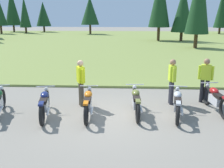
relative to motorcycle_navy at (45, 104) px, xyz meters
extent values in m
plane|color=gray|center=(2.12, 0.25, -0.44)|extent=(140.00, 140.00, 0.00)
cube|color=olive|center=(2.12, 25.52, -0.39)|extent=(80.00, 44.00, 0.10)
cylinder|color=#47331E|center=(-13.68, 43.77, 0.18)|extent=(0.36, 0.36, 1.23)
cone|color=#193D1E|center=(-13.68, 43.77, 3.11)|extent=(2.87, 2.87, 4.64)
cylinder|color=#47331E|center=(6.75, 26.05, 0.46)|extent=(0.36, 0.36, 1.80)
cylinder|color=#47331E|center=(9.59, 25.78, 0.17)|extent=(0.36, 0.36, 1.22)
cone|color=#193D1E|center=(9.59, 25.78, 3.57)|extent=(2.69, 2.69, 5.58)
cylinder|color=#47331E|center=(-15.72, 39.49, 0.14)|extent=(0.36, 0.36, 1.16)
cone|color=#193D1E|center=(-15.72, 39.49, 3.41)|extent=(2.04, 2.04, 5.37)
cylinder|color=#47331E|center=(9.46, 18.30, 0.30)|extent=(0.36, 0.36, 1.48)
cylinder|color=#47331E|center=(-19.65, 37.96, 0.32)|extent=(0.36, 0.36, 1.52)
cylinder|color=#47331E|center=(-3.63, 37.83, 0.42)|extent=(0.36, 0.36, 1.72)
cone|color=#193D1E|center=(-3.63, 37.83, 3.61)|extent=(3.15, 3.15, 4.66)
cylinder|color=#47331E|center=(-19.84, 43.80, 0.26)|extent=(0.36, 0.36, 1.39)
cone|color=#193D1E|center=(-19.84, 43.80, 4.40)|extent=(2.94, 2.94, 6.89)
cylinder|color=#47331E|center=(19.19, 39.80, 0.15)|extent=(0.36, 0.36, 1.17)
cone|color=#193D1E|center=(19.19, 39.80, 3.95)|extent=(2.27, 2.27, 6.44)
torus|color=black|center=(-1.74, 0.73, -0.09)|extent=(0.27, 0.70, 0.70)
cylinder|color=silver|center=(-1.71, 0.63, 0.42)|extent=(0.61, 0.19, 0.03)
sphere|color=silver|center=(-1.74, 0.75, 0.29)|extent=(0.14, 0.14, 0.14)
cylinder|color=silver|center=(-1.35, -0.20, -0.14)|extent=(0.21, 0.55, 0.07)
torus|color=black|center=(-0.13, 0.67, -0.09)|extent=(0.23, 0.71, 0.70)
torus|color=black|center=(0.13, -0.70, -0.09)|extent=(0.23, 0.71, 0.70)
cube|color=silver|center=(0.00, -0.01, -0.04)|extent=(0.32, 0.67, 0.28)
ellipsoid|color=navy|center=(-0.03, 0.16, 0.24)|extent=(0.35, 0.52, 0.22)
cube|color=black|center=(0.04, -0.23, 0.18)|extent=(0.31, 0.51, 0.10)
cube|color=navy|center=(0.13, -0.70, 0.25)|extent=(0.20, 0.34, 0.06)
cylinder|color=silver|center=(-0.11, 0.58, 0.42)|extent=(0.62, 0.15, 0.03)
sphere|color=silver|center=(-0.13, 0.69, 0.29)|extent=(0.14, 0.14, 0.14)
cylinder|color=silver|center=(0.19, -0.28, -0.14)|extent=(0.17, 0.55, 0.07)
torus|color=black|center=(1.34, 0.82, -0.09)|extent=(0.14, 0.70, 0.70)
torus|color=black|center=(1.43, -0.58, -0.09)|extent=(0.14, 0.70, 0.70)
cube|color=silver|center=(1.38, 0.12, -0.04)|extent=(0.24, 0.65, 0.28)
ellipsoid|color=orange|center=(1.37, 0.30, 0.24)|extent=(0.29, 0.50, 0.22)
cube|color=black|center=(1.40, -0.10, 0.18)|extent=(0.25, 0.49, 0.10)
cube|color=orange|center=(1.43, -0.58, 0.25)|extent=(0.16, 0.33, 0.06)
cylinder|color=silver|center=(1.34, 0.72, 0.42)|extent=(0.62, 0.07, 0.03)
sphere|color=silver|center=(1.34, 0.84, 0.29)|extent=(0.14, 0.14, 0.14)
cylinder|color=silver|center=(1.54, -0.17, -0.14)|extent=(0.10, 0.55, 0.07)
torus|color=black|center=(2.90, 1.07, -0.09)|extent=(0.13, 0.70, 0.70)
torus|color=black|center=(2.96, -0.33, -0.09)|extent=(0.13, 0.70, 0.70)
cube|color=silver|center=(2.93, 0.37, -0.04)|extent=(0.23, 0.65, 0.28)
ellipsoid|color=brown|center=(2.93, 0.55, 0.24)|extent=(0.28, 0.49, 0.22)
cube|color=black|center=(2.94, 0.15, 0.18)|extent=(0.24, 0.49, 0.10)
cube|color=brown|center=(2.96, -0.33, 0.25)|extent=(0.15, 0.33, 0.06)
cylinder|color=silver|center=(2.91, 0.97, 0.42)|extent=(0.62, 0.06, 0.03)
sphere|color=silver|center=(2.90, 1.09, 0.29)|extent=(0.14, 0.14, 0.14)
cylinder|color=silver|center=(3.09, 0.08, -0.14)|extent=(0.09, 0.55, 0.07)
torus|color=black|center=(4.37, 0.94, -0.09)|extent=(0.22, 0.71, 0.70)
torus|color=black|center=(4.14, -0.44, -0.09)|extent=(0.22, 0.71, 0.70)
cube|color=silver|center=(4.25, 0.25, -0.04)|extent=(0.31, 0.66, 0.28)
ellipsoid|color=#B7B7BC|center=(4.29, 0.43, 0.24)|extent=(0.34, 0.52, 0.22)
cube|color=black|center=(4.22, 0.03, 0.18)|extent=(0.30, 0.51, 0.10)
cube|color=#B7B7BC|center=(4.14, -0.44, 0.25)|extent=(0.19, 0.34, 0.06)
cylinder|color=silver|center=(4.36, 0.84, 0.42)|extent=(0.62, 0.14, 0.03)
sphere|color=silver|center=(4.38, 0.96, 0.29)|extent=(0.14, 0.14, 0.14)
cylinder|color=silver|center=(4.34, -0.07, -0.14)|extent=(0.16, 0.55, 0.07)
torus|color=black|center=(5.56, 1.47, -0.09)|extent=(0.17, 0.71, 0.70)
cube|color=silver|center=(5.63, 0.77, -0.04)|extent=(0.27, 0.66, 0.28)
ellipsoid|color=#AD1919|center=(5.61, 0.95, 0.24)|extent=(0.31, 0.50, 0.22)
cube|color=black|center=(5.65, 0.55, 0.18)|extent=(0.27, 0.50, 0.10)
cylinder|color=silver|center=(5.57, 1.37, 0.42)|extent=(0.62, 0.10, 0.03)
sphere|color=silver|center=(5.56, 1.49, 0.29)|extent=(0.14, 0.14, 0.14)
cylinder|color=silver|center=(5.80, 0.49, -0.14)|extent=(0.13, 0.55, 0.07)
cylinder|color=black|center=(5.62, 1.71, 0.00)|extent=(0.14, 0.14, 0.88)
cylinder|color=black|center=(5.44, 1.75, 0.00)|extent=(0.14, 0.14, 0.88)
cube|color=#C6E52D|center=(5.53, 1.73, 0.72)|extent=(0.41, 0.31, 0.56)
sphere|color=#9E7051|center=(5.53, 1.73, 1.12)|extent=(0.22, 0.22, 0.22)
cylinder|color=#C6E52D|center=(5.75, 1.67, 0.70)|extent=(0.09, 0.09, 0.52)
cylinder|color=#C6E52D|center=(5.31, 1.79, 0.70)|extent=(0.09, 0.09, 0.52)
cylinder|color=#4C4233|center=(1.03, 1.04, 0.00)|extent=(0.14, 0.14, 0.88)
cylinder|color=#4C4233|center=(0.96, 1.20, 0.00)|extent=(0.14, 0.14, 0.88)
cube|color=#D8EA19|center=(0.99, 1.12, 0.72)|extent=(0.35, 0.42, 0.56)
sphere|color=tan|center=(0.99, 1.12, 1.12)|extent=(0.22, 0.22, 0.22)
cylinder|color=#D8EA19|center=(1.09, 0.91, 0.70)|extent=(0.09, 0.09, 0.52)
cylinder|color=#D8EA19|center=(0.90, 1.33, 0.70)|extent=(0.09, 0.09, 0.52)
cylinder|color=#2D2D38|center=(4.26, 1.60, 0.00)|extent=(0.14, 0.14, 0.88)
cylinder|color=#2D2D38|center=(4.27, 1.42, 0.00)|extent=(0.14, 0.14, 0.88)
cube|color=#C6E52D|center=(4.27, 1.51, 0.72)|extent=(0.23, 0.37, 0.56)
sphere|color=#9E7051|center=(4.27, 1.51, 1.12)|extent=(0.22, 0.22, 0.22)
cylinder|color=#C6E52D|center=(4.26, 1.74, 0.70)|extent=(0.09, 0.09, 0.52)
cylinder|color=#C6E52D|center=(4.27, 1.28, 0.70)|extent=(0.09, 0.09, 0.52)
camera|label=1|loc=(2.57, -7.65, 2.72)|focal=41.20mm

